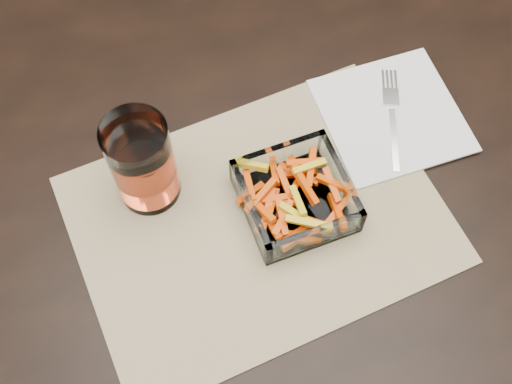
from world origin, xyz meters
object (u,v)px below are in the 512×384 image
dining_table (338,195)px  fork (392,115)px  glass_bowl (295,198)px  tumbler (143,164)px

dining_table → fork: fork is taller
glass_bowl → tumbler: 0.19m
tumbler → fork: bearing=-0.2°
tumbler → fork: (0.34, -0.00, -0.06)m
tumbler → fork: 0.34m
fork → tumbler: bearing=-159.5°
dining_table → glass_bowl: glass_bowl is taller
glass_bowl → tumbler: bearing=153.8°
dining_table → fork: size_ratio=10.15×
glass_bowl → fork: bearing=25.3°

